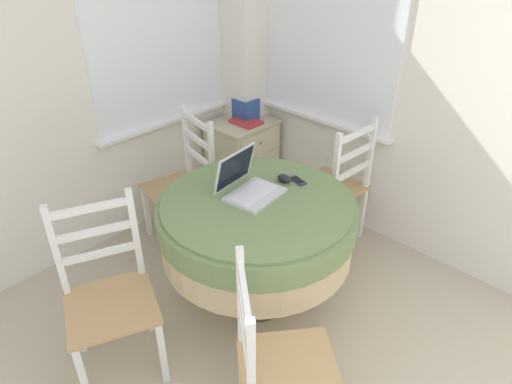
# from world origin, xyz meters

# --- Properties ---
(corner_room_shell) EXTENTS (4.45, 4.86, 2.55)m
(corner_room_shell) POSITION_xyz_m (1.28, 1.91, 1.28)
(corner_room_shell) COLOR white
(corner_room_shell) RESTS_ON ground_plane
(round_dining_table) EXTENTS (1.11, 1.11, 0.74)m
(round_dining_table) POSITION_xyz_m (1.03, 1.75, 0.59)
(round_dining_table) COLOR #4C3D2D
(round_dining_table) RESTS_ON ground_plane
(laptop) EXTENTS (0.34, 0.32, 0.24)m
(laptop) POSITION_xyz_m (1.05, 1.84, 0.79)
(laptop) COLOR silver
(laptop) RESTS_ON round_dining_table
(computer_mouse) EXTENTS (0.06, 0.09, 0.05)m
(computer_mouse) POSITION_xyz_m (1.29, 1.78, 0.76)
(computer_mouse) COLOR black
(computer_mouse) RESTS_ON round_dining_table
(cell_phone) EXTENTS (0.08, 0.13, 0.01)m
(cell_phone) POSITION_xyz_m (1.35, 1.73, 0.75)
(cell_phone) COLOR #2D2D33
(cell_phone) RESTS_ON round_dining_table
(dining_chair_near_back_window) EXTENTS (0.50, 0.50, 0.95)m
(dining_chair_near_back_window) POSITION_xyz_m (1.17, 2.60, 0.45)
(dining_chair_near_back_window) COLOR tan
(dining_chair_near_back_window) RESTS_ON ground_plane
(dining_chair_near_right_window) EXTENTS (0.45, 0.44, 0.95)m
(dining_chair_near_right_window) POSITION_xyz_m (1.88, 1.81, 0.45)
(dining_chair_near_right_window) COLOR tan
(dining_chair_near_right_window) RESTS_ON ground_plane
(dining_chair_camera_near) EXTENTS (0.59, 0.59, 0.95)m
(dining_chair_camera_near) POSITION_xyz_m (0.47, 1.10, 0.45)
(dining_chair_camera_near) COLOR tan
(dining_chair_camera_near) RESTS_ON ground_plane
(dining_chair_left_flank) EXTENTS (0.56, 0.55, 0.95)m
(dining_chair_left_flank) POSITION_xyz_m (0.21, 1.99, 0.45)
(dining_chair_left_flank) COLOR tan
(dining_chair_left_flank) RESTS_ON ground_plane
(corner_cabinet) EXTENTS (0.51, 0.43, 0.66)m
(corner_cabinet) POSITION_xyz_m (1.91, 2.75, 0.33)
(corner_cabinet) COLOR beige
(corner_cabinet) RESTS_ON ground_plane
(storage_box) EXTENTS (0.15, 0.17, 0.17)m
(storage_box) POSITION_xyz_m (1.97, 2.78, 0.74)
(storage_box) COLOR #2D4C93
(storage_box) RESTS_ON corner_cabinet
(book_on_cabinet) EXTENTS (0.17, 0.23, 0.02)m
(book_on_cabinet) POSITION_xyz_m (1.90, 2.71, 0.67)
(book_on_cabinet) COLOR #BC3338
(book_on_cabinet) RESTS_ON corner_cabinet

